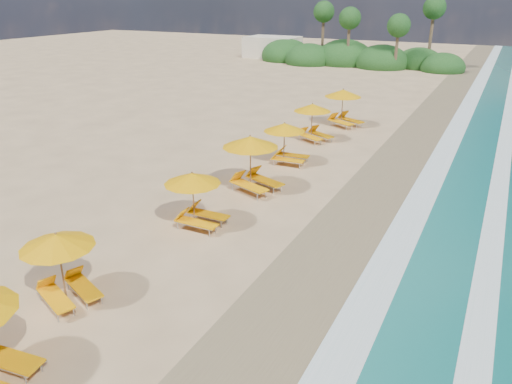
{
  "coord_description": "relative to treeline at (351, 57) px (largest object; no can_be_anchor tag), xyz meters",
  "views": [
    {
      "loc": [
        8.05,
        -15.73,
        8.41
      ],
      "look_at": [
        0.0,
        0.0,
        1.2
      ],
      "focal_mm": 34.35,
      "sensor_mm": 36.0,
      "label": 1
    }
  ],
  "objects": [
    {
      "name": "station_7",
      "position": [
        8.45,
        -29.6,
        0.41
      ],
      "size": [
        3.34,
        3.34,
        2.51
      ],
      "rotation": [
        0.0,
        0.0,
        -0.48
      ],
      "color": "olive",
      "rests_on": "ground"
    },
    {
      "name": "wet_sand",
      "position": [
        13.94,
        -45.51,
        -0.99
      ],
      "size": [
        4.0,
        160.0,
        0.01
      ],
      "primitive_type": "cube",
      "color": "#8B7853",
      "rests_on": "ground"
    },
    {
      "name": "surf_foam",
      "position": [
        16.64,
        -45.51,
        -0.97
      ],
      "size": [
        4.0,
        160.0,
        0.01
      ],
      "color": "white",
      "rests_on": "ground"
    },
    {
      "name": "station_2",
      "position": [
        7.48,
        -52.91,
        0.21
      ],
      "size": [
        2.78,
        2.75,
        2.15
      ],
      "rotation": [
        0.0,
        0.0,
        -0.38
      ],
      "color": "olive",
      "rests_on": "ground"
    },
    {
      "name": "station_5",
      "position": [
        8.2,
        -38.53,
        0.25
      ],
      "size": [
        2.5,
        2.34,
        2.22
      ],
      "rotation": [
        0.0,
        0.0,
        0.08
      ],
      "color": "olive",
      "rests_on": "ground"
    },
    {
      "name": "beach_building",
      "position": [
        -12.06,
        2.49,
        0.4
      ],
      "size": [
        7.0,
        5.0,
        2.8
      ],
      "primitive_type": "cube",
      "color": "beige",
      "rests_on": "ground"
    },
    {
      "name": "treeline",
      "position": [
        0.0,
        0.0,
        0.0
      ],
      "size": [
        25.8,
        8.8,
        9.74
      ],
      "color": "#163D14",
      "rests_on": "ground"
    },
    {
      "name": "station_3",
      "position": [
        8.16,
        -46.99,
        0.24
      ],
      "size": [
        2.37,
        2.19,
        2.21
      ],
      "rotation": [
        0.0,
        0.0,
        0.01
      ],
      "color": "olive",
      "rests_on": "ground"
    },
    {
      "name": "station_4",
      "position": [
        8.37,
        -42.71,
        0.45
      ],
      "size": [
        3.3,
        3.24,
        2.58
      ],
      "rotation": [
        0.0,
        0.0,
        -0.35
      ],
      "color": "olive",
      "rests_on": "ground"
    },
    {
      "name": "ground",
      "position": [
        9.94,
        -45.51,
        -1.0
      ],
      "size": [
        160.0,
        160.0,
        0.0
      ],
      "primitive_type": "plane",
      "color": "tan",
      "rests_on": "ground"
    },
    {
      "name": "station_6",
      "position": [
        7.89,
        -33.84,
        0.29
      ],
      "size": [
        3.06,
        3.06,
        2.3
      ],
      "rotation": [
        0.0,
        0.0,
        -0.5
      ],
      "color": "olive",
      "rests_on": "ground"
    }
  ]
}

